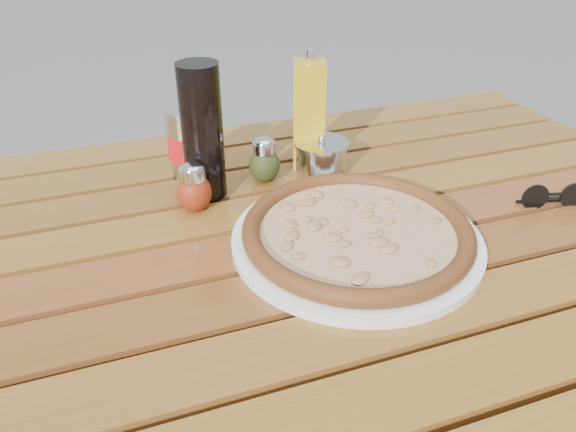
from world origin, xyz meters
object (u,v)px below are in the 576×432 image
object	(u,v)px
plate	(356,240)
dark_bottle	(202,132)
pizza	(357,231)
sunglasses	(553,197)
soda_can	(187,144)
oregano_shaker	(264,160)
parmesan_tin	(321,157)
olive_oil_cruet	(309,115)
pepper_shaker	(194,188)
table	(292,281)

from	to	relation	value
plate	dark_bottle	distance (m)	0.30
pizza	sunglasses	world-z (taller)	sunglasses
soda_can	sunglasses	world-z (taller)	soda_can
oregano_shaker	parmesan_tin	xyz separation A→B (m)	(0.10, -0.00, -0.01)
plate	pizza	bearing A→B (deg)	90.00
olive_oil_cruet	parmesan_tin	distance (m)	0.08
olive_oil_cruet	pizza	bearing A→B (deg)	-96.52
pepper_shaker	sunglasses	world-z (taller)	pepper_shaker
plate	olive_oil_cruet	bearing A→B (deg)	83.48
pepper_shaker	oregano_shaker	size ratio (longest dim) A/B	1.00
oregano_shaker	dark_bottle	world-z (taller)	dark_bottle
pepper_shaker	oregano_shaker	distance (m)	0.15
oregano_shaker	sunglasses	distance (m)	0.48
olive_oil_cruet	oregano_shaker	bearing A→B (deg)	-160.09
oregano_shaker	olive_oil_cruet	world-z (taller)	olive_oil_cruet
plate	soda_can	world-z (taller)	soda_can
plate	soda_can	distance (m)	0.36
soda_can	oregano_shaker	bearing A→B (deg)	-30.10
pizza	olive_oil_cruet	distance (m)	0.28
pepper_shaker	dark_bottle	xyz separation A→B (m)	(0.03, 0.04, 0.07)
olive_oil_cruet	sunglasses	bearing A→B (deg)	-41.11
table	olive_oil_cruet	distance (m)	0.31
olive_oil_cruet	sunglasses	world-z (taller)	olive_oil_cruet
pepper_shaker	dark_bottle	size ratio (longest dim) A/B	0.37
pepper_shaker	parmesan_tin	world-z (taller)	pepper_shaker
parmesan_tin	sunglasses	world-z (taller)	parmesan_tin
plate	oregano_shaker	xyz separation A→B (m)	(-0.06, 0.23, 0.03)
pizza	oregano_shaker	xyz separation A→B (m)	(-0.06, 0.23, 0.02)
table	pizza	distance (m)	0.14
table	dark_bottle	size ratio (longest dim) A/B	6.36
pepper_shaker	soda_can	xyz separation A→B (m)	(0.02, 0.13, 0.02)
table	dark_bottle	bearing A→B (deg)	115.20
pepper_shaker	pizza	bearing A→B (deg)	-42.03
soda_can	sunglasses	bearing A→B (deg)	-30.39
table	pepper_shaker	distance (m)	0.21
oregano_shaker	olive_oil_cruet	size ratio (longest dim) A/B	0.39
table	plate	distance (m)	0.12
plate	dark_bottle	bearing A→B (deg)	127.19
table	plate	bearing A→B (deg)	-26.02
pepper_shaker	olive_oil_cruet	bearing A→B (deg)	21.79
dark_bottle	sunglasses	size ratio (longest dim) A/B	1.98
table	pepper_shaker	bearing A→B (deg)	129.75
pizza	parmesan_tin	bearing A→B (deg)	80.07
dark_bottle	soda_can	xyz separation A→B (m)	(-0.01, 0.08, -0.05)
olive_oil_cruet	sunglasses	distance (m)	0.43
dark_bottle	olive_oil_cruet	world-z (taller)	dark_bottle
pizza	table	bearing A→B (deg)	153.98
soda_can	olive_oil_cruet	size ratio (longest dim) A/B	0.57
sunglasses	oregano_shaker	bearing A→B (deg)	164.32
soda_can	parmesan_tin	xyz separation A→B (m)	(0.22, -0.07, -0.03)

